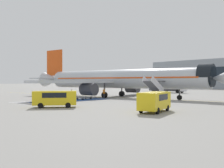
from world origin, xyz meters
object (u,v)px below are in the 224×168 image
(fuel_tanker, at_px, (167,86))
(baggage_cart, at_px, (84,98))
(service_van_1, at_px, (155,100))
(ground_crew_0, at_px, (104,92))
(airliner, at_px, (117,79))
(boarding_stairs_forward, at_px, (153,95))
(service_van_0, at_px, (55,98))
(ground_crew_1, at_px, (72,93))

(fuel_tanker, bearing_deg, baggage_cart, 7.91)
(service_van_1, bearing_deg, ground_crew_0, -45.76)
(fuel_tanker, height_order, baggage_cart, fuel_tanker)
(airliner, bearing_deg, service_van_1, 44.05)
(fuel_tanker, bearing_deg, boarding_stairs_forward, 29.17)
(baggage_cart, bearing_deg, service_van_1, 152.65)
(boarding_stairs_forward, relative_size, baggage_cart, 1.95)
(service_van_0, bearing_deg, boarding_stairs_forward, -60.33)
(service_van_0, distance_m, ground_crew_0, 17.93)
(baggage_cart, bearing_deg, airliner, -99.91)
(boarding_stairs_forward, relative_size, fuel_tanker, 0.51)
(airliner, bearing_deg, boarding_stairs_forward, 66.79)
(airliner, distance_m, ground_crew_0, 4.60)
(service_van_1, relative_size, ground_crew_1, 3.31)
(airliner, relative_size, fuel_tanker, 4.07)
(service_van_0, height_order, service_van_1, service_van_1)
(fuel_tanker, distance_m, ground_crew_1, 32.64)
(service_van_1, height_order, ground_crew_1, service_van_1)
(baggage_cart, bearing_deg, service_van_0, 118.96)
(fuel_tanker, distance_m, baggage_cart, 33.60)
(airliner, xyz_separation_m, boarding_stairs_forward, (10.73, -2.68, -2.58))
(airliner, distance_m, baggage_cart, 8.82)
(baggage_cart, bearing_deg, boarding_stairs_forward, -162.02)
(airliner, xyz_separation_m, baggage_cart, (-0.15, -8.18, -3.31))
(airliner, xyz_separation_m, fuel_tanker, (-5.30, 25.00, -1.77))
(boarding_stairs_forward, xyz_separation_m, fuel_tanker, (-16.03, 27.67, 0.81))
(service_van_1, bearing_deg, service_van_0, 6.36)
(boarding_stairs_forward, distance_m, ground_crew_0, 10.53)
(boarding_stairs_forward, relative_size, service_van_1, 1.04)
(baggage_cart, height_order, ground_crew_0, ground_crew_0)
(airliner, bearing_deg, fuel_tanker, -177.22)
(ground_crew_0, bearing_deg, service_van_0, 71.43)
(service_van_0, distance_m, service_van_1, 12.20)
(ground_crew_1, bearing_deg, baggage_cart, -36.95)
(baggage_cart, height_order, ground_crew_1, ground_crew_1)
(service_van_0, bearing_deg, ground_crew_0, -25.44)
(service_van_0, bearing_deg, airliner, -29.68)
(boarding_stairs_forward, relative_size, ground_crew_0, 2.99)
(service_van_0, distance_m, ground_crew_1, 18.03)
(service_van_0, xyz_separation_m, baggage_cart, (-8.90, 11.48, -0.94))
(airliner, relative_size, baggage_cart, 15.65)
(service_van_1, xyz_separation_m, ground_crew_1, (-24.67, 7.30, -0.32))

